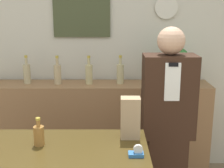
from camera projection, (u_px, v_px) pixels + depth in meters
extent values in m
cube|color=beige|center=(95.00, 47.00, 3.32)|extent=(5.20, 0.06, 2.70)
cube|color=#3C4329|center=(82.00, 13.00, 3.19)|extent=(0.58, 0.02, 0.50)
cylinder|color=beige|center=(167.00, 7.00, 3.17)|extent=(0.23, 0.03, 0.23)
cube|color=#8E6642|center=(100.00, 130.00, 3.29)|extent=(2.25, 0.37, 1.01)
cube|color=#413113|center=(40.00, 149.00, 1.98)|extent=(1.37, 0.55, 0.04)
cube|color=#331E14|center=(169.00, 96.00, 2.45)|extent=(0.41, 0.25, 0.66)
cube|color=white|center=(173.00, 82.00, 2.29)|extent=(0.11, 0.01, 0.29)
cube|color=black|center=(174.00, 65.00, 2.26)|extent=(0.07, 0.01, 0.03)
sphere|color=tan|center=(172.00, 41.00, 2.35)|extent=(0.21, 0.21, 0.21)
cylinder|color=#9E998E|center=(175.00, 80.00, 3.12)|extent=(0.16, 0.16, 0.09)
sphere|color=#2D6B2D|center=(175.00, 63.00, 3.07)|extent=(0.32, 0.32, 0.32)
cube|color=tan|center=(131.00, 118.00, 2.07)|extent=(0.13, 0.10, 0.28)
cube|color=#2D66A8|center=(137.00, 154.00, 1.84)|extent=(0.09, 0.06, 0.02)
cylinder|color=silver|center=(139.00, 149.00, 1.83)|extent=(0.06, 0.02, 0.06)
cylinder|color=#9C6931|center=(40.00, 136.00, 1.98)|extent=(0.07, 0.07, 0.12)
cylinder|color=#9C6931|center=(39.00, 123.00, 1.96)|extent=(0.03, 0.03, 0.04)
cylinder|color=#B29933|center=(39.00, 119.00, 1.95)|extent=(0.03, 0.03, 0.01)
cylinder|color=tan|center=(28.00, 74.00, 3.15)|extent=(0.07, 0.07, 0.20)
cylinder|color=tan|center=(27.00, 61.00, 3.12)|extent=(0.03, 0.03, 0.07)
cylinder|color=#B29933|center=(27.00, 56.00, 3.11)|extent=(0.03, 0.03, 0.02)
cylinder|color=tan|center=(59.00, 75.00, 3.13)|extent=(0.07, 0.07, 0.20)
cylinder|color=tan|center=(58.00, 61.00, 3.10)|extent=(0.03, 0.03, 0.07)
cylinder|color=#B29933|center=(58.00, 57.00, 3.08)|extent=(0.03, 0.03, 0.02)
cylinder|color=tan|center=(90.00, 74.00, 3.13)|extent=(0.07, 0.07, 0.20)
cylinder|color=tan|center=(90.00, 61.00, 3.10)|extent=(0.03, 0.03, 0.07)
cylinder|color=#B29933|center=(90.00, 57.00, 3.09)|extent=(0.03, 0.03, 0.02)
cylinder|color=tan|center=(121.00, 74.00, 3.15)|extent=(0.07, 0.07, 0.20)
cylinder|color=tan|center=(121.00, 61.00, 3.12)|extent=(0.03, 0.03, 0.07)
cylinder|color=#B29933|center=(121.00, 56.00, 3.11)|extent=(0.03, 0.03, 0.02)
cylinder|color=tan|center=(152.00, 74.00, 3.15)|extent=(0.07, 0.07, 0.20)
cylinder|color=tan|center=(153.00, 61.00, 3.12)|extent=(0.03, 0.03, 0.07)
cylinder|color=#B29933|center=(153.00, 56.00, 3.11)|extent=(0.03, 0.03, 0.02)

